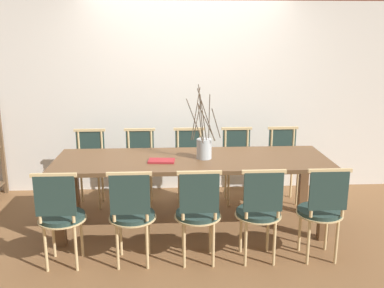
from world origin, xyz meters
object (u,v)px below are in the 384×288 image
(book_stack, at_px, (161,161))
(dining_table, at_px, (192,167))
(chair_far_center, at_px, (190,163))
(chair_near_center, at_px, (198,211))
(vase_centerpiece, at_px, (204,147))

(book_stack, bearing_deg, dining_table, 18.35)
(chair_far_center, bearing_deg, book_stack, 69.06)
(book_stack, bearing_deg, chair_near_center, -62.52)
(chair_near_center, xyz_separation_m, book_stack, (-0.32, 0.62, 0.27))
(vase_centerpiece, distance_m, book_stack, 0.45)
(dining_table, height_order, chair_near_center, chair_near_center)
(chair_far_center, bearing_deg, vase_centerpiece, 98.78)
(dining_table, bearing_deg, vase_centerpiece, -3.33)
(vase_centerpiece, bearing_deg, chair_far_center, 98.78)
(dining_table, height_order, book_stack, book_stack)
(chair_far_center, height_order, book_stack, chair_far_center)
(dining_table, xyz_separation_m, vase_centerpiece, (0.12, -0.01, 0.21))
(vase_centerpiece, bearing_deg, dining_table, 176.67)
(chair_far_center, xyz_separation_m, vase_centerpiece, (0.11, -0.73, 0.38))
(chair_far_center, distance_m, vase_centerpiece, 0.83)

